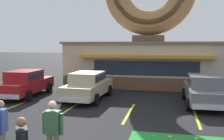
# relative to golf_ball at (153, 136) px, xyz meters

# --- Properties ---
(donut_shop_building) EXTENTS (12.30, 6.75, 10.96)m
(donut_shop_building) POSITION_rel_golf_ball_xyz_m (-1.13, 11.93, 3.69)
(donut_shop_building) COLOR brown
(donut_shop_building) RESTS_ON ground
(mini_donut_near_left) EXTENTS (0.13, 0.13, 0.04)m
(mini_donut_near_left) POSITION_rel_golf_ball_xyz_m (0.57, 0.07, -0.00)
(mini_donut_near_left) COLOR #E5C666
(mini_donut_near_left) RESTS_ON putting_mat
(mini_donut_near_right) EXTENTS (0.13, 0.13, 0.04)m
(mini_donut_near_right) POSITION_rel_golf_ball_xyz_m (1.44, 0.07, -0.00)
(mini_donut_near_right) COLOR #E5C666
(mini_donut_near_right) RESTS_ON putting_mat
(golf_ball) EXTENTS (0.04, 0.04, 0.04)m
(golf_ball) POSITION_rel_golf_ball_xyz_m (0.00, 0.00, 0.00)
(golf_ball) COLOR white
(golf_ball) RESTS_ON putting_mat
(car_grey) EXTENTS (2.06, 4.60, 1.60)m
(car_grey) POSITION_rel_golf_ball_xyz_m (2.31, 5.35, 0.82)
(car_grey) COLOR slate
(car_grey) RESTS_ON ground
(car_champagne) EXTENTS (2.09, 4.61, 1.60)m
(car_champagne) POSITION_rel_golf_ball_xyz_m (-4.05, 5.41, 0.82)
(car_champagne) COLOR #BCAD89
(car_champagne) RESTS_ON ground
(car_red) EXTENTS (2.07, 4.60, 1.60)m
(car_red) POSITION_rel_golf_ball_xyz_m (-8.09, 5.47, 0.82)
(car_red) COLOR maroon
(car_red) RESTS_ON ground
(pedestrian_hooded_kid) EXTENTS (0.60, 0.24, 1.74)m
(pedestrian_hooded_kid) POSITION_rel_golf_ball_xyz_m (-2.47, -2.66, 0.92)
(pedestrian_hooded_kid) COLOR #7F7056
(pedestrian_hooded_kid) RESTS_ON ground
(pedestrian_leather_jacket_man) EXTENTS (0.30, 0.59, 1.73)m
(pedestrian_leather_jacket_man) POSITION_rel_golf_ball_xyz_m (-3.89, -2.83, 0.91)
(pedestrian_leather_jacket_man) COLOR #7F7056
(pedestrian_leather_jacket_man) RESTS_ON ground
(trash_bin) EXTENTS (0.57, 0.57, 0.97)m
(trash_bin) POSITION_rel_golf_ball_xyz_m (-6.49, 8.54, 0.45)
(trash_bin) COLOR #1E662D
(trash_bin) RESTS_ON ground
(parking_stripe_left) EXTENTS (0.12, 3.60, 0.01)m
(parking_stripe_left) POSITION_rel_golf_ball_xyz_m (-7.29, 2.99, -0.05)
(parking_stripe_left) COLOR yellow
(parking_stripe_left) RESTS_ON ground
(parking_stripe_mid_left) EXTENTS (0.12, 3.60, 0.01)m
(parking_stripe_mid_left) POSITION_rel_golf_ball_xyz_m (-4.29, 2.99, -0.05)
(parking_stripe_mid_left) COLOR yellow
(parking_stripe_mid_left) RESTS_ON ground
(parking_stripe_centre) EXTENTS (0.12, 3.60, 0.01)m
(parking_stripe_centre) POSITION_rel_golf_ball_xyz_m (-1.29, 2.99, -0.05)
(parking_stripe_centre) COLOR yellow
(parking_stripe_centre) RESTS_ON ground
(parking_stripe_mid_right) EXTENTS (0.12, 3.60, 0.01)m
(parking_stripe_mid_right) POSITION_rel_golf_ball_xyz_m (1.71, 2.99, -0.05)
(parking_stripe_mid_right) COLOR yellow
(parking_stripe_mid_right) RESTS_ON ground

